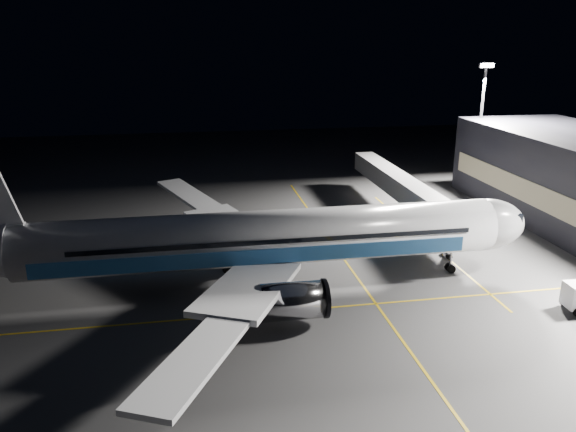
% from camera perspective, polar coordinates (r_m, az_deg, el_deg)
% --- Properties ---
extents(ground, '(200.00, 200.00, 0.00)m').
position_cam_1_polar(ground, '(58.82, -2.31, -7.07)').
color(ground, '#4C4C4F').
rests_on(ground, ground).
extents(guide_line_main, '(0.25, 80.00, 0.01)m').
position_cam_1_polar(guide_line_main, '(60.82, 7.12, -6.33)').
color(guide_line_main, gold).
rests_on(guide_line_main, ground).
extents(guide_line_cross, '(70.00, 0.25, 0.01)m').
position_cam_1_polar(guide_line_cross, '(53.49, -1.42, -9.74)').
color(guide_line_cross, gold).
rests_on(guide_line_cross, ground).
extents(guide_line_side, '(0.25, 40.00, 0.01)m').
position_cam_1_polar(guide_line_side, '(73.55, 13.82, -2.37)').
color(guide_line_side, gold).
rests_on(guide_line_side, ground).
extents(airliner, '(61.48, 54.22, 16.64)m').
position_cam_1_polar(airliner, '(56.72, -3.46, -2.41)').
color(airliner, silver).
rests_on(airliner, ground).
extents(jet_bridge, '(3.60, 34.40, 6.30)m').
position_cam_1_polar(jet_bridge, '(79.25, 11.77, 2.71)').
color(jet_bridge, '#B2B2B7').
rests_on(jet_bridge, ground).
extents(floodlight_mast_north, '(2.40, 0.68, 20.70)m').
position_cam_1_polar(floodlight_mast_north, '(97.80, 19.03, 9.61)').
color(floodlight_mast_north, '#59595E').
rests_on(floodlight_mast_north, ground).
extents(baggage_tug, '(2.78, 2.56, 1.63)m').
position_cam_1_polar(baggage_tug, '(72.04, -3.24, -1.66)').
color(baggage_tug, black).
rests_on(baggage_tug, ground).
extents(safety_cone_a, '(0.36, 0.36, 0.54)m').
position_cam_1_polar(safety_cone_a, '(63.53, -10.22, -5.14)').
color(safety_cone_a, '#E24F09').
rests_on(safety_cone_a, ground).
extents(safety_cone_b, '(0.42, 0.42, 0.63)m').
position_cam_1_polar(safety_cone_b, '(62.08, -5.24, -5.43)').
color(safety_cone_b, '#E24F09').
rests_on(safety_cone_b, ground).
extents(safety_cone_c, '(0.35, 0.35, 0.53)m').
position_cam_1_polar(safety_cone_c, '(65.88, -6.68, -4.12)').
color(safety_cone_c, '#E24F09').
rests_on(safety_cone_c, ground).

